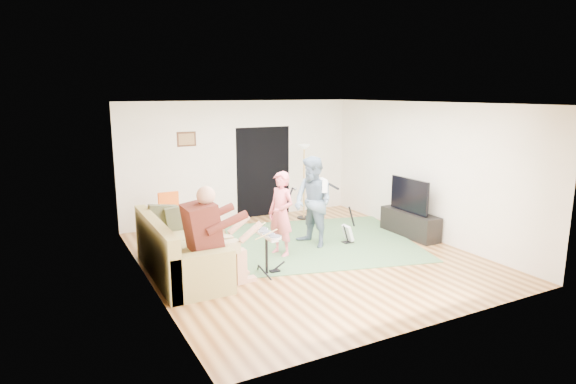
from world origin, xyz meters
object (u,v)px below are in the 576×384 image
at_px(singer, 281,214).
at_px(guitarist, 313,202).
at_px(sofa, 175,256).
at_px(guitar_spare, 348,233).
at_px(dining_chair, 172,225).
at_px(drum_kit, 267,256).
at_px(tv_cabinet, 410,224).
at_px(television, 409,195).
at_px(torchiere_lamp, 304,168).

relative_size(singer, guitarist, 0.89).
bearing_deg(sofa, singer, 2.64).
relative_size(singer, guitar_spare, 2.09).
relative_size(singer, dining_chair, 1.55).
distance_m(drum_kit, dining_chair, 2.54).
relative_size(drum_kit, tv_cabinet, 0.51).
relative_size(drum_kit, television, 0.69).
distance_m(sofa, television, 4.79).
height_order(sofa, tv_cabinet, sofa).
distance_m(drum_kit, television, 3.54).
distance_m(sofa, drum_kit, 1.46).
bearing_deg(television, torchiere_lamp, 118.11).
relative_size(drum_kit, dining_chair, 0.73).
xyz_separation_m(sofa, dining_chair, (0.39, 1.72, 0.03)).
height_order(dining_chair, tv_cabinet, dining_chair).
xyz_separation_m(singer, tv_cabinet, (2.86, -0.18, -0.51)).
bearing_deg(guitarist, television, 68.11).
xyz_separation_m(guitarist, guitar_spare, (0.69, -0.19, -0.65)).
relative_size(guitarist, torchiere_lamp, 1.00).
xyz_separation_m(drum_kit, dining_chair, (-0.91, 2.37, 0.04)).
height_order(drum_kit, dining_chair, dining_chair).
bearing_deg(television, guitar_spare, 172.89).
relative_size(guitar_spare, dining_chair, 0.75).
bearing_deg(singer, television, 68.29).
xyz_separation_m(guitarist, tv_cabinet, (2.09, -0.36, -0.61)).
distance_m(singer, dining_chair, 2.29).
distance_m(guitar_spare, television, 1.51).
bearing_deg(guitar_spare, singer, 179.75).
bearing_deg(singer, guitar_spare, 71.62).
bearing_deg(sofa, dining_chair, 77.19).
height_order(drum_kit, guitar_spare, guitar_spare).
distance_m(drum_kit, guitarist, 1.77).
height_order(guitar_spare, tv_cabinet, guitar_spare).
bearing_deg(drum_kit, guitarist, 33.24).
distance_m(drum_kit, guitar_spare, 2.22).
xyz_separation_m(sofa, television, (4.75, -0.09, 0.54)).
distance_m(singer, guitar_spare, 1.56).
distance_m(guitarist, television, 2.07).
relative_size(singer, television, 1.47).
height_order(sofa, drum_kit, sofa).
height_order(singer, dining_chair, singer).
height_order(guitarist, guitar_spare, guitarist).
bearing_deg(guitar_spare, television, -7.11).
xyz_separation_m(guitar_spare, torchiere_lamp, (0.17, 2.04, 0.97)).
relative_size(sofa, torchiere_lamp, 1.36).
distance_m(torchiere_lamp, television, 2.53).
bearing_deg(sofa, torchiere_lamp, 30.79).
distance_m(tv_cabinet, television, 0.60).
xyz_separation_m(drum_kit, guitar_spare, (2.09, 0.73, -0.10)).
bearing_deg(singer, tv_cabinet, 68.35).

